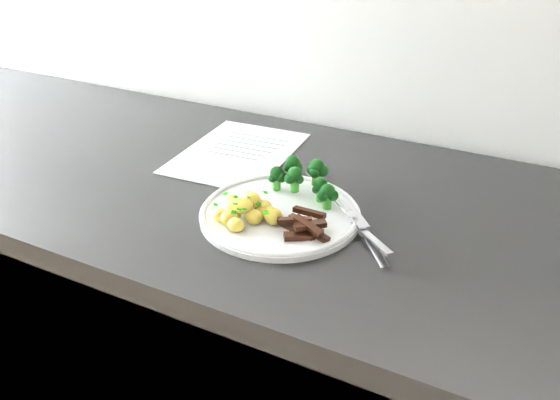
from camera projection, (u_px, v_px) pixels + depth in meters
The scene contains 8 objects.
counter at pixel (287, 391), 1.17m from camera, with size 2.50×0.62×0.94m.
recipe_paper at pixel (238, 152), 1.09m from camera, with size 0.22×0.30×0.00m.
plate at pixel (280, 213), 0.88m from camera, with size 0.25×0.25×0.01m.
broccoli at pixel (306, 178), 0.91m from camera, with size 0.13×0.08×0.06m.
potatoes at pixel (246, 210), 0.85m from camera, with size 0.11×0.10×0.04m.
beef_strips at pixel (304, 226), 0.82m from camera, with size 0.09×0.08×0.03m.
fork at pixel (364, 229), 0.81m from camera, with size 0.13×0.12×0.01m.
knife at pixel (367, 238), 0.81m from camera, with size 0.13×0.16×0.02m.
Camera 1 is at (0.39, 0.92, 1.39)m, focal length 35.65 mm.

